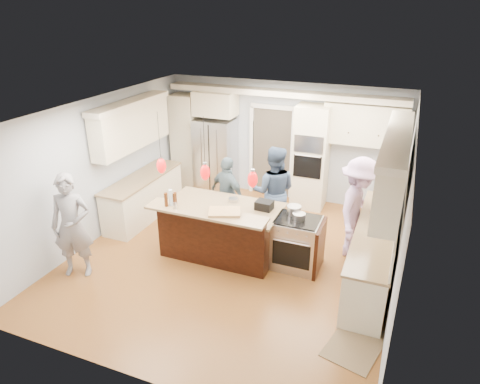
% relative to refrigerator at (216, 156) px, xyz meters
% --- Properties ---
extents(ground_plane, '(6.00, 6.00, 0.00)m').
position_rel_refrigerator_xyz_m(ground_plane, '(1.55, -2.64, -0.90)').
color(ground_plane, '#9B662A').
rests_on(ground_plane, ground).
extents(room_shell, '(5.54, 6.04, 2.72)m').
position_rel_refrigerator_xyz_m(room_shell, '(1.55, -2.64, 0.92)').
color(room_shell, '#B2BCC6').
rests_on(room_shell, ground).
extents(refrigerator, '(0.90, 0.70, 1.80)m').
position_rel_refrigerator_xyz_m(refrigerator, '(0.00, 0.00, 0.00)').
color(refrigerator, '#B7B7BC').
rests_on(refrigerator, ground).
extents(oven_column, '(0.72, 0.69, 2.30)m').
position_rel_refrigerator_xyz_m(oven_column, '(2.30, 0.03, 0.25)').
color(oven_column, beige).
rests_on(oven_column, ground).
extents(back_upper_cabinets, '(5.30, 0.61, 2.54)m').
position_rel_refrigerator_xyz_m(back_upper_cabinets, '(0.80, 0.12, 0.77)').
color(back_upper_cabinets, beige).
rests_on(back_upper_cabinets, ground).
extents(right_counter_run, '(0.64, 3.10, 2.51)m').
position_rel_refrigerator_xyz_m(right_counter_run, '(3.99, -2.34, 0.16)').
color(right_counter_run, beige).
rests_on(right_counter_run, ground).
extents(left_cabinets, '(0.64, 2.30, 2.51)m').
position_rel_refrigerator_xyz_m(left_cabinets, '(-0.89, -1.84, 0.16)').
color(left_cabinets, beige).
rests_on(left_cabinets, ground).
extents(kitchen_island, '(2.10, 1.46, 1.12)m').
position_rel_refrigerator_xyz_m(kitchen_island, '(1.30, -2.57, -0.41)').
color(kitchen_island, black).
rests_on(kitchen_island, ground).
extents(island_range, '(0.82, 0.71, 0.92)m').
position_rel_refrigerator_xyz_m(island_range, '(2.71, -2.49, -0.44)').
color(island_range, '#B7B7BC').
rests_on(island_range, ground).
extents(pendant_lights, '(1.75, 0.15, 1.03)m').
position_rel_refrigerator_xyz_m(pendant_lights, '(1.30, -3.15, 0.90)').
color(pendant_lights, black).
rests_on(pendant_lights, ground).
extents(person_bar_end, '(0.78, 0.65, 1.81)m').
position_rel_refrigerator_xyz_m(person_bar_end, '(-0.70, -4.09, 0.01)').
color(person_bar_end, gray).
rests_on(person_bar_end, ground).
extents(person_far_left, '(1.01, 0.86, 1.82)m').
position_rel_refrigerator_xyz_m(person_far_left, '(1.94, -1.52, 0.01)').
color(person_far_left, '#324462').
rests_on(person_far_left, ground).
extents(person_far_right, '(0.98, 0.72, 1.55)m').
position_rel_refrigerator_xyz_m(person_far_right, '(1.05, -1.70, -0.13)').
color(person_far_right, slate).
rests_on(person_far_right, ground).
extents(person_range_side, '(0.85, 1.29, 1.87)m').
position_rel_refrigerator_xyz_m(person_range_side, '(3.56, -1.74, 0.04)').
color(person_range_side, '#BB95C8').
rests_on(person_range_side, ground).
extents(floor_rug, '(0.86, 1.08, 0.01)m').
position_rel_refrigerator_xyz_m(floor_rug, '(3.95, -4.06, -0.89)').
color(floor_rug, olive).
rests_on(floor_rug, ground).
extents(water_bottle, '(0.09, 0.09, 0.28)m').
position_rel_refrigerator_xyz_m(water_bottle, '(0.65, -3.17, 0.36)').
color(water_bottle, silver).
rests_on(water_bottle, kitchen_island).
extents(beer_bottle_a, '(0.06, 0.06, 0.21)m').
position_rel_refrigerator_xyz_m(beer_bottle_a, '(0.70, -3.14, 0.32)').
color(beer_bottle_a, '#49220D').
rests_on(beer_bottle_a, kitchen_island).
extents(beer_bottle_b, '(0.07, 0.07, 0.24)m').
position_rel_refrigerator_xyz_m(beer_bottle_b, '(0.59, -3.24, 0.34)').
color(beer_bottle_b, '#49220D').
rests_on(beer_bottle_b, kitchen_island).
extents(beer_bottle_c, '(0.07, 0.07, 0.21)m').
position_rel_refrigerator_xyz_m(beer_bottle_c, '(0.70, -3.11, 0.33)').
color(beer_bottle_c, '#49220D').
rests_on(beer_bottle_c, kitchen_island).
extents(drink_can, '(0.08, 0.08, 0.11)m').
position_rel_refrigerator_xyz_m(drink_can, '(0.78, -3.27, 0.27)').
color(drink_can, '#B7B7BC').
rests_on(drink_can, kitchen_island).
extents(cutting_board, '(0.61, 0.53, 0.04)m').
position_rel_refrigerator_xyz_m(cutting_board, '(1.61, -3.11, 0.24)').
color(cutting_board, tan).
rests_on(cutting_board, kitchen_island).
extents(pot_large, '(0.25, 0.25, 0.15)m').
position_rel_refrigerator_xyz_m(pot_large, '(2.56, -2.32, 0.09)').
color(pot_large, '#B7B7BC').
rests_on(pot_large, island_range).
extents(pot_small, '(0.22, 0.22, 0.11)m').
position_rel_refrigerator_xyz_m(pot_small, '(2.70, -2.49, 0.07)').
color(pot_small, '#B7B7BC').
rests_on(pot_small, island_range).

